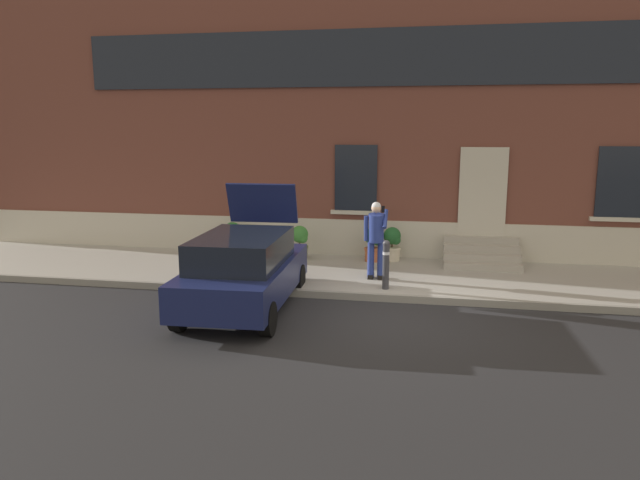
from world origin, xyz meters
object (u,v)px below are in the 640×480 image
hatchback_car_navy (244,270)px  bollard_near_person (386,263)px  planter_terracotta (373,243)px  person_on_phone (376,235)px  planter_olive (300,241)px  planter_cream (392,243)px  bollard_far_left (232,256)px  planter_charcoal (233,237)px

hatchback_car_navy → bollard_near_person: hatchback_car_navy is taller
planter_terracotta → person_on_phone: bearing=-82.7°
person_on_phone → planter_terracotta: size_ratio=2.03×
planter_olive → planter_cream: (2.35, 0.23, 0.00)m
hatchback_car_navy → planter_olive: (0.20, 4.01, -0.19)m
bollard_far_left → planter_cream: 4.32m
bollard_near_person → planter_cream: (-0.06, 2.77, -0.11)m
hatchback_car_navy → bollard_far_left: 1.66m
person_on_phone → planter_cream: person_on_phone is taller
bollard_far_left → planter_cream: bollard_far_left is taller
bollard_near_person → planter_charcoal: (-4.29, 2.78, -0.11)m
bollard_far_left → person_on_phone: (3.08, 0.76, 0.44)m
planter_charcoal → planter_olive: 1.90m
hatchback_car_navy → planter_charcoal: hatchback_car_navy is taller
bollard_near_person → planter_charcoal: size_ratio=1.22×
person_on_phone → planter_cream: (0.23, 2.01, -0.55)m
planter_olive → planter_cream: 2.36m
bollard_far_left → planter_charcoal: 2.93m
planter_olive → bollard_near_person: bearing=-46.5°
bollard_far_left → planter_olive: 2.72m
bollard_near_person → planter_olive: bearing=133.5°
bollard_near_person → planter_cream: 2.77m
planter_terracotta → planter_charcoal: bearing=177.4°
bollard_far_left → planter_olive: (0.96, 2.54, -0.11)m
bollard_far_left → planter_olive: bollard_far_left is taller
planter_terracotta → bollard_near_person: bearing=-78.6°
person_on_phone → planter_olive: 2.82m
bollard_near_person → bollard_far_left: size_ratio=1.00×
planter_olive → bollard_far_left: bearing=-110.7°
planter_olive → planter_cream: bearing=5.5°
bollard_far_left → planter_charcoal: size_ratio=1.22×
bollard_near_person → planter_cream: bearing=91.1°
hatchback_car_navy → planter_terracotta: (2.09, 4.08, -0.19)m
bollard_near_person → person_on_phone: bearing=110.8°
bollard_far_left → planter_olive: size_ratio=1.22×
bollard_far_left → planter_terracotta: (2.84, 2.61, -0.11)m
planter_terracotta → planter_cream: 0.49m
person_on_phone → planter_cream: bearing=76.8°
bollard_near_person → bollard_far_left: same height
bollard_far_left → planter_terracotta: 3.86m
bollard_near_person → planter_terracotta: bollard_near_person is taller
person_on_phone → planter_charcoal: bearing=146.6°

